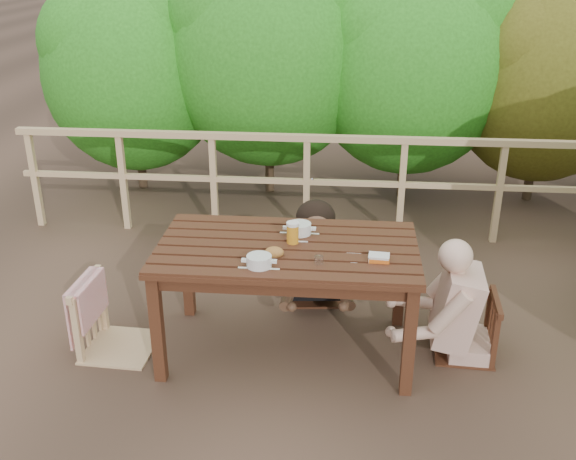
# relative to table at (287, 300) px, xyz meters

# --- Properties ---
(ground) EXTENTS (60.00, 60.00, 0.00)m
(ground) POSITION_rel_table_xyz_m (0.00, 0.00, -0.40)
(ground) COLOR brown
(ground) RESTS_ON ground
(table) EXTENTS (1.72, 0.97, 0.80)m
(table) POSITION_rel_table_xyz_m (0.00, 0.00, 0.00)
(table) COLOR #391D11
(table) RESTS_ON ground
(chair_left) EXTENTS (0.52, 0.52, 0.99)m
(chair_left) POSITION_rel_table_xyz_m (-1.18, -0.10, 0.10)
(chair_left) COLOR tan
(chair_left) RESTS_ON ground
(chair_far) EXTENTS (0.52, 0.52, 0.95)m
(chair_far) POSITION_rel_table_xyz_m (0.14, 0.80, 0.08)
(chair_far) COLOR #391D11
(chair_far) RESTS_ON ground
(chair_right) EXTENTS (0.44, 0.44, 0.83)m
(chair_right) POSITION_rel_table_xyz_m (1.23, 0.08, 0.02)
(chair_right) COLOR #391D11
(chair_right) RESTS_ON ground
(woman) EXTENTS (0.61, 0.72, 1.34)m
(woman) POSITION_rel_table_xyz_m (0.14, 0.82, 0.27)
(woman) COLOR black
(woman) RESTS_ON ground
(diner_right) EXTENTS (0.73, 0.61, 1.40)m
(diner_right) POSITION_rel_table_xyz_m (1.26, 0.08, 0.30)
(diner_right) COLOR #CD9F8C
(diner_right) RESTS_ON ground
(railing) EXTENTS (5.60, 0.10, 1.01)m
(railing) POSITION_rel_table_xyz_m (0.00, 2.00, 0.11)
(railing) COLOR tan
(railing) RESTS_ON ground
(hedge_row) EXTENTS (6.60, 1.60, 3.80)m
(hedge_row) POSITION_rel_table_xyz_m (0.40, 3.20, 1.50)
(hedge_row) COLOR #267419
(hedge_row) RESTS_ON ground
(soup_near) EXTENTS (0.26, 0.26, 0.09)m
(soup_near) POSITION_rel_table_xyz_m (-0.14, -0.32, 0.44)
(soup_near) COLOR white
(soup_near) RESTS_ON table
(soup_far) EXTENTS (0.27, 0.27, 0.09)m
(soup_far) POSITION_rel_table_xyz_m (0.06, 0.20, 0.44)
(soup_far) COLOR white
(soup_far) RESTS_ON table
(bread_roll) EXTENTS (0.12, 0.09, 0.07)m
(bread_roll) POSITION_rel_table_xyz_m (-0.07, -0.16, 0.43)
(bread_roll) COLOR olive
(bread_roll) RESTS_ON table
(beer_glass) EXTENTS (0.08, 0.08, 0.16)m
(beer_glass) POSITION_rel_table_xyz_m (0.03, 0.05, 0.48)
(beer_glass) COLOR #E8A811
(beer_glass) RESTS_ON table
(tumbler) EXTENTS (0.06, 0.06, 0.07)m
(tumbler) POSITION_rel_table_xyz_m (0.22, -0.25, 0.43)
(tumbler) COLOR white
(tumbler) RESTS_ON table
(butter_tub) EXTENTS (0.14, 0.10, 0.06)m
(butter_tub) POSITION_rel_table_xyz_m (0.59, -0.17, 0.43)
(butter_tub) COLOR silver
(butter_tub) RESTS_ON table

